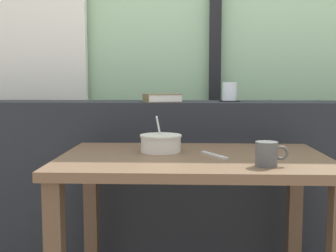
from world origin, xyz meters
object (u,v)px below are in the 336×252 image
Objects in this scene: juice_glass at (230,92)px; ceramic_mug at (268,154)px; coaster_square at (230,101)px; closed_book at (162,98)px; fork_utensil at (215,155)px; soup_bowl at (161,143)px; breakfast_table at (194,185)px.

ceramic_mug is (0.05, -0.78, -0.19)m from juice_glass.
coaster_square is 0.48× the size of closed_book.
fork_utensil is (0.23, -0.53, -0.20)m from closed_book.
closed_book is (-0.35, -0.05, 0.02)m from coaster_square.
coaster_square reaches higher than ceramic_mug.
soup_bowl is at bearing -87.59° from closed_book.
soup_bowl is at bearing 131.17° from fork_utensil.
fork_utensil is at bearing 1.62° from breakfast_table.
soup_bowl is 1.52× the size of ceramic_mug.
soup_bowl is (-0.33, -0.49, -0.20)m from juice_glass.
breakfast_table is 0.36m from ceramic_mug.
closed_book is at bearing 85.49° from fork_utensil.
soup_bowl is at bearing 142.90° from ceramic_mug.
fork_utensil is (-0.11, -0.57, -0.23)m from juice_glass.
coaster_square is at bearing 7.52° from closed_book.
coaster_square reaches higher than breakfast_table.
closed_book reaches higher than fork_utensil.
breakfast_table is 0.70m from juice_glass.
juice_glass is at bearing 0.00° from coaster_square.
fork_utensil is at bearing 128.66° from ceramic_mug.
breakfast_table is 0.22m from soup_bowl.
breakfast_table is at bearing -31.70° from soup_bowl.
fork_utensil is at bearing -66.16° from closed_book.
soup_bowl is 0.48m from ceramic_mug.
closed_book is at bearing -172.48° from coaster_square.
breakfast_table is 0.64m from closed_book.
juice_glass is 0.83× the size of ceramic_mug.
juice_glass is at bearing 56.33° from soup_bowl.
ceramic_mug is at bearing -61.49° from closed_book.
fork_utensil is 0.27m from ceramic_mug.
coaster_square is at bearing 56.33° from soup_bowl.
closed_book is 0.61m from fork_utensil.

